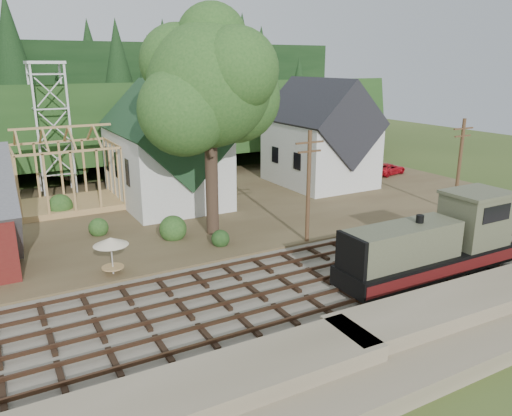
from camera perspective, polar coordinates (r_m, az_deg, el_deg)
ground at (r=27.71m, az=-0.05°, el=-9.99°), size 140.00×140.00×0.00m
embankment at (r=21.70m, az=11.56°, el=-18.50°), size 64.00×5.00×1.60m
railroad_bed at (r=27.67m, az=-0.05°, el=-9.84°), size 64.00×11.00×0.16m
village_flat at (r=43.24m, az=-11.74°, el=-0.35°), size 64.00×26.00×0.30m
hillside at (r=65.99m, az=-18.16°, el=4.74°), size 70.00×28.96×12.74m
ridge at (r=81.54m, az=-20.45°, el=6.59°), size 80.00×20.00×12.00m
church at (r=44.29m, az=-10.31°, el=6.80°), size 8.40×15.17×13.00m
farmhouse at (r=51.16m, az=7.29°, el=7.82°), size 8.40×10.80×10.60m
timber_frame at (r=45.04m, az=-20.84°, el=3.67°), size 8.20×6.20×6.99m
lattice_tower at (r=50.13m, az=-22.74°, el=12.50°), size 3.20×3.20×12.12m
big_tree at (r=34.90m, az=-5.14°, el=12.85°), size 10.90×8.40×14.70m
telegraph_pole_near at (r=33.95m, az=6.01°, el=2.52°), size 2.20×0.28×8.00m
telegraph_pole_far at (r=44.17m, az=22.22°, el=4.60°), size 2.20×0.28×8.00m
locomotive at (r=30.89m, az=19.77°, el=-3.94°), size 11.81×2.95×4.73m
car_red at (r=57.60m, az=14.93°, el=4.34°), size 4.66×2.85×1.21m
patio_set at (r=30.13m, az=-16.26°, el=-3.87°), size 2.03×2.03×2.26m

